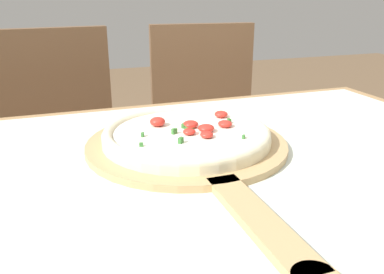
% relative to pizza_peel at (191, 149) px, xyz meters
% --- Properties ---
extents(dining_table, '(1.14, 0.90, 0.73)m').
position_rel_pizza_peel_xyz_m(dining_table, '(0.05, -0.10, -0.12)').
color(dining_table, '#A87F51').
rests_on(dining_table, ground_plane).
extents(towel_cloth, '(1.06, 0.82, 0.00)m').
position_rel_pizza_peel_xyz_m(towel_cloth, '(0.05, -0.10, -0.01)').
color(towel_cloth, silver).
rests_on(towel_cloth, dining_table).
extents(pizza_peel, '(0.36, 0.60, 0.01)m').
position_rel_pizza_peel_xyz_m(pizza_peel, '(0.00, 0.00, 0.00)').
color(pizza_peel, tan).
rests_on(pizza_peel, towel_cloth).
extents(pizza, '(0.30, 0.30, 0.04)m').
position_rel_pizza_peel_xyz_m(pizza, '(0.00, 0.03, 0.02)').
color(pizza, beige).
rests_on(pizza, pizza_peel).
extents(chair_left, '(0.43, 0.43, 0.89)m').
position_rel_pizza_peel_xyz_m(chair_left, '(-0.21, 0.68, -0.22)').
color(chair_left, brown).
rests_on(chair_left, ground_plane).
extents(chair_right, '(0.44, 0.44, 0.89)m').
position_rel_pizza_peel_xyz_m(chair_right, '(0.30, 0.68, -0.22)').
color(chair_right, brown).
rests_on(chair_right, ground_plane).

